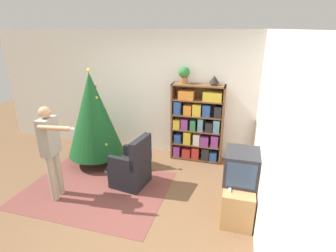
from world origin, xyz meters
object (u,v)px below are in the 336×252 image
(bookshelf, at_px, (197,125))
(potted_plant, at_px, (184,74))
(standing_person, at_px, (51,146))
(christmas_tree, at_px, (93,115))
(television, at_px, (242,167))
(armchair, at_px, (132,168))
(table_lamp, at_px, (214,80))

(bookshelf, relative_size, potted_plant, 4.86)
(standing_person, height_order, potted_plant, potted_plant)
(bookshelf, distance_m, christmas_tree, 2.08)
(television, bearing_deg, potted_plant, 127.94)
(christmas_tree, distance_m, armchair, 1.38)
(standing_person, bearing_deg, armchair, 114.42)
(bookshelf, xyz_separation_m, television, (0.90, -1.53, 0.00))
(christmas_tree, bearing_deg, armchair, -29.32)
(television, relative_size, armchair, 0.57)
(armchair, distance_m, potted_plant, 2.04)
(television, relative_size, table_lamp, 2.63)
(bookshelf, distance_m, potted_plant, 1.06)
(television, relative_size, christmas_tree, 0.27)
(table_lamp, bearing_deg, standing_person, -138.91)
(christmas_tree, xyz_separation_m, standing_person, (-0.00, -1.24, -0.12))
(television, distance_m, armchair, 1.88)
(standing_person, bearing_deg, bookshelf, 126.70)
(christmas_tree, bearing_deg, standing_person, -90.15)
(television, height_order, potted_plant, potted_plant)
(armchair, bearing_deg, table_lamp, 144.96)
(standing_person, relative_size, potted_plant, 4.69)
(armchair, height_order, potted_plant, potted_plant)
(christmas_tree, bearing_deg, potted_plant, 23.23)
(television, distance_m, christmas_tree, 2.97)
(table_lamp, bearing_deg, bookshelf, -177.88)
(christmas_tree, bearing_deg, television, -16.35)
(potted_plant, bearing_deg, armchair, -115.45)
(television, distance_m, potted_plant, 2.20)
(television, distance_m, table_lamp, 1.90)
(armchair, bearing_deg, christmas_tree, -111.39)
(bookshelf, height_order, table_lamp, table_lamp)
(potted_plant, bearing_deg, standing_person, -130.23)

